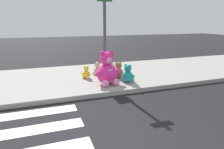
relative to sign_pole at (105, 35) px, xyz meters
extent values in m
cube|color=#9E9B93|center=(-1.00, 0.80, -1.77)|extent=(28.00, 4.40, 0.15)
cube|color=white|center=(-3.07, -2.80, -1.85)|extent=(3.20, 0.45, 0.00)
cube|color=white|center=(-3.07, -1.90, -1.85)|extent=(3.20, 0.45, 0.00)
cylinder|color=#4C4C51|center=(0.00, 0.00, -0.10)|extent=(0.11, 0.11, 3.20)
sphere|color=#F22D93|center=(-0.10, -0.55, -1.33)|extent=(0.74, 0.74, 0.74)
ellipsoid|color=pink|center=(-0.08, -0.81, -1.33)|extent=(0.42, 0.20, 0.48)
sphere|color=#F22D93|center=(-0.10, -0.55, -0.77)|extent=(0.49, 0.49, 0.49)
sphere|color=pink|center=(-0.08, -0.75, -0.80)|extent=(0.22, 0.22, 0.22)
sphere|color=#F22D93|center=(0.07, -0.53, -0.58)|extent=(0.19, 0.19, 0.19)
sphere|color=#F22D93|center=(0.26, -0.60, -1.27)|extent=(0.23, 0.23, 0.23)
sphere|color=pink|center=(0.13, -0.84, -1.57)|extent=(0.25, 0.25, 0.25)
sphere|color=#F22D93|center=(-0.27, -0.57, -0.58)|extent=(0.19, 0.19, 0.19)
sphere|color=#F22D93|center=(-0.44, -0.68, -1.27)|extent=(0.23, 0.23, 0.23)
sphere|color=pink|center=(-0.27, -0.88, -1.57)|extent=(0.25, 0.25, 0.25)
sphere|color=yellow|center=(-0.63, 0.46, -1.54)|extent=(0.31, 0.31, 0.31)
ellipsoid|color=#F0DB80|center=(-0.69, 0.36, -1.54)|extent=(0.18, 0.14, 0.20)
sphere|color=yellow|center=(-0.63, 0.46, -1.32)|extent=(0.20, 0.20, 0.20)
sphere|color=#F0DB80|center=(-0.68, 0.39, -1.33)|extent=(0.09, 0.09, 0.09)
sphere|color=yellow|center=(-0.57, 0.42, -1.24)|extent=(0.08, 0.08, 0.08)
sphere|color=yellow|center=(-0.53, 0.35, -1.52)|extent=(0.10, 0.10, 0.10)
sphere|color=#F0DB80|center=(-0.63, 0.31, -1.65)|extent=(0.11, 0.11, 0.11)
sphere|color=yellow|center=(-0.70, 0.50, -1.24)|extent=(0.08, 0.08, 0.08)
sphere|color=yellow|center=(-0.78, 0.50, -1.52)|extent=(0.10, 0.10, 0.10)
sphere|color=#F0DB80|center=(-0.77, 0.39, -1.65)|extent=(0.11, 0.11, 0.11)
sphere|color=tan|center=(-0.07, 0.82, -1.53)|extent=(0.34, 0.34, 0.34)
ellipsoid|color=beige|center=(-0.19, 0.81, -1.53)|extent=(0.09, 0.19, 0.22)
sphere|color=tan|center=(-0.07, 0.82, -1.28)|extent=(0.22, 0.22, 0.22)
sphere|color=beige|center=(-0.17, 0.81, -1.29)|extent=(0.10, 0.10, 0.10)
sphere|color=tan|center=(-0.06, 0.74, -1.19)|extent=(0.08, 0.08, 0.08)
sphere|color=tan|center=(-0.10, 0.66, -1.50)|extent=(0.11, 0.11, 0.11)
sphere|color=beige|center=(-0.21, 0.71, -1.64)|extent=(0.12, 0.12, 0.12)
sphere|color=tan|center=(-0.08, 0.90, -1.19)|extent=(0.08, 0.08, 0.08)
sphere|color=tan|center=(-0.13, 0.98, -1.50)|extent=(0.11, 0.11, 0.11)
sphere|color=beige|center=(-0.22, 0.90, -1.64)|extent=(0.12, 0.12, 0.12)
sphere|color=teal|center=(0.68, -0.60, -1.49)|extent=(0.41, 0.41, 0.41)
ellipsoid|color=#7BBFBC|center=(0.81, -0.53, -1.49)|extent=(0.20, 0.24, 0.27)
sphere|color=teal|center=(0.68, -0.60, -1.18)|extent=(0.27, 0.27, 0.27)
sphere|color=#7BBFBC|center=(0.78, -0.54, -1.20)|extent=(0.12, 0.12, 0.12)
sphere|color=teal|center=(0.63, -0.52, -1.07)|extent=(0.10, 0.10, 0.10)
sphere|color=teal|center=(0.62, -0.41, -1.46)|extent=(0.13, 0.13, 0.13)
sphere|color=#7BBFBC|center=(0.77, -0.42, -1.63)|extent=(0.14, 0.14, 0.14)
sphere|color=teal|center=(0.73, -0.69, -1.07)|extent=(0.10, 0.10, 0.10)
sphere|color=teal|center=(0.83, -0.75, -1.46)|extent=(0.13, 0.13, 0.13)
sphere|color=#7BBFBC|center=(0.89, -0.61, -1.63)|extent=(0.14, 0.14, 0.14)
sphere|color=olive|center=(0.57, 0.04, -1.50)|extent=(0.39, 0.39, 0.39)
ellipsoid|color=tan|center=(0.51, 0.17, -1.50)|extent=(0.23, 0.17, 0.26)
sphere|color=olive|center=(0.57, 0.04, -1.21)|extent=(0.26, 0.26, 0.26)
sphere|color=tan|center=(0.52, 0.14, -1.22)|extent=(0.12, 0.12, 0.12)
sphere|color=olive|center=(0.49, 0.00, -1.10)|extent=(0.10, 0.10, 0.10)
sphere|color=olive|center=(0.38, 0.00, -1.47)|extent=(0.12, 0.12, 0.12)
sphere|color=tan|center=(0.40, 0.14, -1.63)|extent=(0.14, 0.14, 0.14)
sphere|color=olive|center=(0.65, 0.07, -1.10)|extent=(0.10, 0.10, 0.10)
sphere|color=olive|center=(0.72, 0.16, -1.47)|extent=(0.12, 0.12, 0.12)
sphere|color=tan|center=(0.60, 0.23, -1.63)|extent=(0.14, 0.14, 0.14)
sphere|color=white|center=(0.56, 0.66, -1.54)|extent=(0.32, 0.32, 0.32)
ellipsoid|color=white|center=(0.50, 0.76, -1.54)|extent=(0.19, 0.16, 0.21)
sphere|color=white|center=(0.56, 0.66, -1.30)|extent=(0.21, 0.21, 0.21)
sphere|color=white|center=(0.51, 0.74, -1.31)|extent=(0.10, 0.10, 0.10)
sphere|color=white|center=(0.50, 0.62, -1.21)|extent=(0.08, 0.08, 0.08)
sphere|color=white|center=(0.41, 0.61, -1.51)|extent=(0.10, 0.10, 0.10)
sphere|color=white|center=(0.41, 0.73, -1.64)|extent=(0.11, 0.11, 0.11)
sphere|color=white|center=(0.62, 0.70, -1.21)|extent=(0.08, 0.08, 0.08)
sphere|color=white|center=(0.67, 0.78, -1.51)|extent=(0.10, 0.10, 0.10)
sphere|color=white|center=(0.56, 0.82, -1.64)|extent=(0.11, 0.11, 0.11)
camera|label=1|loc=(-2.29, -7.18, 0.49)|focal=32.43mm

